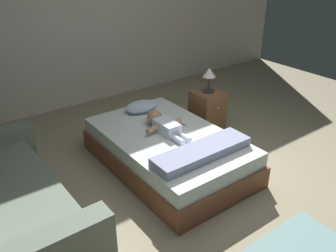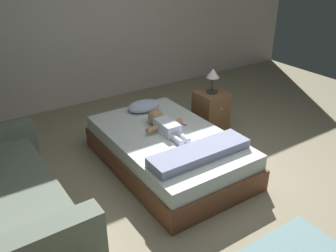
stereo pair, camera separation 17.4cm
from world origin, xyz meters
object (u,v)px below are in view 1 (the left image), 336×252
Objects in this scene: bed at (168,150)px; nightstand at (207,111)px; baby at (163,124)px; toothbrush at (179,123)px; lamp at (209,75)px; pillow at (141,106)px.

nightstand reaches higher than bed.
baby is at bearing -163.23° from nightstand.
baby reaches higher than toothbrush.
baby is 2.10× the size of lamp.
lamp is (-0.00, 0.00, 0.51)m from nightstand.
lamp is at bearing 20.77° from toothbrush.
toothbrush is (0.26, 0.13, 0.21)m from bed.
lamp reaches higher than bed.
pillow is at bearing 160.52° from nightstand.
toothbrush is 0.28× the size of nightstand.
bed is at bearing -157.38° from nightstand.
toothbrush is (0.24, 0.02, -0.06)m from baby.
bed is at bearing -98.71° from baby.
baby reaches higher than nightstand.
lamp is at bearing 90.00° from nightstand.
lamp is at bearing -19.47° from pillow.
baby is at bearing 81.29° from bed.
bed is 2.85× the size of baby.
pillow is 1.30× the size of lamp.
nightstand is at bearing -19.48° from pillow.
toothbrush is 0.50× the size of lamp.
baby is (-0.08, -0.57, 0.01)m from pillow.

